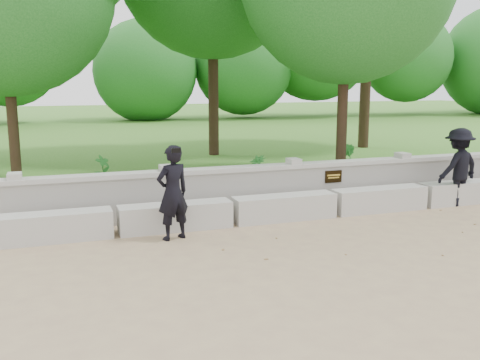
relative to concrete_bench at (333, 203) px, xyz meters
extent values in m
plane|color=tan|center=(0.00, -1.90, -0.22)|extent=(80.00, 80.00, 0.00)
cube|color=#35741C|center=(0.00, 12.10, -0.10)|extent=(40.00, 22.00, 0.25)
cube|color=#A5A39C|center=(-5.00, 0.00, 0.00)|extent=(1.90, 0.45, 0.45)
cube|color=#A5A39C|center=(-3.00, 0.00, 0.00)|extent=(1.90, 0.45, 0.45)
cube|color=#A5A39C|center=(-1.00, 0.00, 0.00)|extent=(1.90, 0.45, 0.45)
cube|color=#A5A39C|center=(1.00, 0.00, 0.00)|extent=(1.90, 0.45, 0.45)
cube|color=#A5A39C|center=(3.00, 0.00, 0.00)|extent=(1.90, 0.45, 0.45)
cube|color=#9B9993|center=(0.00, 0.70, 0.18)|extent=(12.50, 0.25, 0.82)
cube|color=#A5A39C|center=(0.00, 0.70, 0.64)|extent=(12.50, 0.35, 0.08)
cube|color=black|center=(0.30, 0.56, 0.40)|extent=(0.36, 0.02, 0.24)
imported|color=black|center=(-3.16, -0.53, 0.53)|extent=(0.64, 0.52, 1.50)
cube|color=black|center=(-3.16, -0.83, 1.23)|extent=(0.14, 0.06, 0.07)
imported|color=black|center=(2.75, -0.10, 0.56)|extent=(1.10, 0.76, 1.56)
cylinder|color=#382619|center=(-5.64, 3.56, 1.64)|extent=(0.22, 0.22, 3.24)
cylinder|color=#382619|center=(-0.22, 7.02, 2.29)|extent=(0.31, 0.31, 4.54)
cylinder|color=#382619|center=(1.46, 2.29, 1.81)|extent=(0.24, 0.24, 3.57)
cylinder|color=#382619|center=(5.12, 7.12, 2.62)|extent=(0.35, 0.35, 5.20)
imported|color=#246C25|center=(-3.88, 3.16, 0.35)|extent=(0.41, 0.39, 0.65)
imported|color=#246C25|center=(2.03, 2.91, 0.36)|extent=(0.36, 0.42, 0.68)
imported|color=#246C25|center=(1.56, 1.40, 0.29)|extent=(0.63, 0.61, 0.53)
imported|color=#246C25|center=(-0.76, 1.97, 0.35)|extent=(0.45, 0.47, 0.65)
camera|label=1|loc=(-4.88, -8.59, 2.24)|focal=40.00mm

